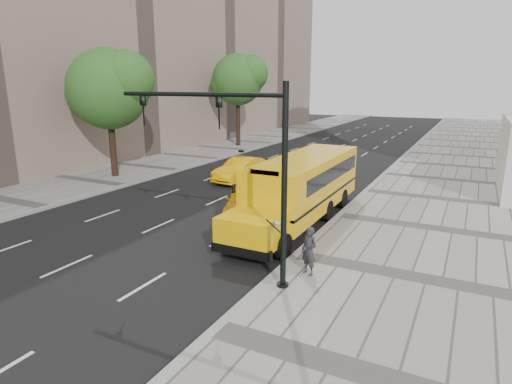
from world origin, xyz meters
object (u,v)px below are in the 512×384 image
at_px(traffic_signal, 242,159).
at_px(tree_c, 238,79).
at_px(tree_b, 109,88).
at_px(school_bus, 303,184).
at_px(pedestrian, 309,251).
at_px(taxi_far, 241,169).
at_px(taxi_near, 245,201).

bearing_deg(traffic_signal, tree_c, 119.60).
height_order(tree_b, school_bus, tree_b).
bearing_deg(tree_b, pedestrian, -26.97).
bearing_deg(traffic_signal, taxi_far, 119.29).
height_order(school_bus, taxi_near, school_bus).
bearing_deg(taxi_near, pedestrian, -65.73).
bearing_deg(traffic_signal, pedestrian, 33.42).
xyz_separation_m(taxi_near, pedestrian, (5.27, -5.30, 0.22)).
xyz_separation_m(taxi_far, traffic_signal, (7.42, -13.23, 3.32)).
bearing_deg(taxi_far, taxi_near, -53.29).
bearing_deg(school_bus, tree_b, 169.00).
height_order(tree_c, traffic_signal, tree_c).
bearing_deg(taxi_near, school_bus, -7.12).
height_order(tree_b, traffic_signal, tree_b).
bearing_deg(taxi_near, traffic_signal, -82.56).
distance_m(tree_c, school_bus, 25.68).
relative_size(tree_b, taxi_near, 1.97).
height_order(pedestrian, traffic_signal, traffic_signal).
distance_m(taxi_far, traffic_signal, 15.53).
bearing_deg(taxi_near, tree_b, 143.05).
height_order(tree_b, pedestrian, tree_b).
xyz_separation_m(tree_b, tree_c, (-0.00, 17.40, 0.75)).
relative_size(pedestrian, traffic_signal, 0.26).
relative_size(taxi_near, pedestrian, 2.69).
distance_m(tree_b, taxi_near, 13.71).
distance_m(school_bus, taxi_near, 3.02).
height_order(tree_c, pedestrian, tree_c).
bearing_deg(tree_c, taxi_far, -60.11).
relative_size(tree_c, traffic_signal, 1.46).
bearing_deg(school_bus, traffic_signal, -84.48).
bearing_deg(pedestrian, school_bus, 137.53).
relative_size(tree_b, pedestrian, 5.29).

